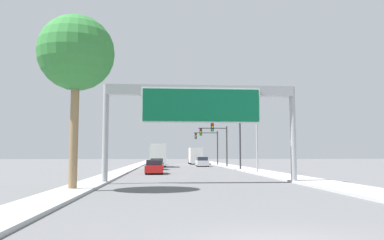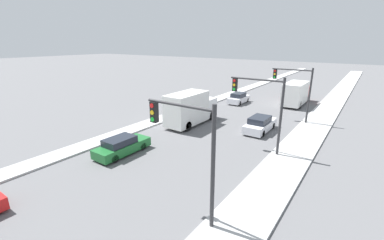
{
  "view_description": "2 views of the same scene",
  "coord_description": "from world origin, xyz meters",
  "px_view_note": "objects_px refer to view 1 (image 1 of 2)",
  "views": [
    {
      "loc": [
        -2.43,
        -7.45,
        1.96
      ],
      "look_at": [
        0.0,
        26.58,
        5.09
      ],
      "focal_mm": 35.0,
      "sensor_mm": 36.0,
      "label": 1
    },
    {
      "loc": [
        11.92,
        29.02,
        8.65
      ],
      "look_at": [
        0.89,
        44.71,
        2.75
      ],
      "focal_mm": 24.0,
      "sensor_mm": 36.0,
      "label": 2
    }
  ],
  "objects_px": {
    "traffic_light_mid_block": "(218,140)",
    "traffic_light_far_intersection": "(210,142)",
    "car_mid_left": "(202,162)",
    "car_near_center": "(159,161)",
    "traffic_light_near_intersection": "(230,137)",
    "truck_box_secondary": "(195,156)",
    "sign_gantry": "(201,104)",
    "car_near_right": "(154,167)",
    "palm_tree_foreground": "(76,54)",
    "truck_box_primary": "(158,155)",
    "street_lamp_right": "(254,124)",
    "car_far_center": "(157,164)"
  },
  "relations": [
    {
      "from": "car_far_center",
      "to": "street_lamp_right",
      "type": "xyz_separation_m",
      "value": [
        10.07,
        -11.34,
        4.36
      ]
    },
    {
      "from": "car_far_center",
      "to": "street_lamp_right",
      "type": "relative_size",
      "value": 0.54
    },
    {
      "from": "sign_gantry",
      "to": "traffic_light_near_intersection",
      "type": "relative_size",
      "value": 2.16
    },
    {
      "from": "car_near_center",
      "to": "palm_tree_foreground",
      "type": "relative_size",
      "value": 0.44
    },
    {
      "from": "traffic_light_near_intersection",
      "to": "traffic_light_mid_block",
      "type": "height_order",
      "value": "traffic_light_near_intersection"
    },
    {
      "from": "car_far_center",
      "to": "truck_box_secondary",
      "type": "xyz_separation_m",
      "value": [
        7.0,
        25.3,
        0.96
      ]
    },
    {
      "from": "car_mid_left",
      "to": "traffic_light_far_intersection",
      "type": "relative_size",
      "value": 0.79
    },
    {
      "from": "car_far_center",
      "to": "truck_box_secondary",
      "type": "distance_m",
      "value": 26.27
    },
    {
      "from": "traffic_light_near_intersection",
      "to": "traffic_light_far_intersection",
      "type": "height_order",
      "value": "traffic_light_near_intersection"
    },
    {
      "from": "traffic_light_near_intersection",
      "to": "traffic_light_far_intersection",
      "type": "relative_size",
      "value": 1.02
    },
    {
      "from": "traffic_light_near_intersection",
      "to": "street_lamp_right",
      "type": "distance_m",
      "value": 8.2
    },
    {
      "from": "street_lamp_right",
      "to": "truck_box_secondary",
      "type": "bearing_deg",
      "value": 94.8
    },
    {
      "from": "car_far_center",
      "to": "palm_tree_foreground",
      "type": "xyz_separation_m",
      "value": [
        -3.85,
        -28.16,
        6.77
      ]
    },
    {
      "from": "traffic_light_mid_block",
      "to": "street_lamp_right",
      "type": "distance_m",
      "value": 18.15
    },
    {
      "from": "truck_box_primary",
      "to": "traffic_light_mid_block",
      "type": "relative_size",
      "value": 1.15
    },
    {
      "from": "car_near_center",
      "to": "street_lamp_right",
      "type": "bearing_deg",
      "value": -72.95
    },
    {
      "from": "car_near_right",
      "to": "palm_tree_foreground",
      "type": "xyz_separation_m",
      "value": [
        -3.85,
        -17.5,
        6.78
      ]
    },
    {
      "from": "sign_gantry",
      "to": "truck_box_secondary",
      "type": "bearing_deg",
      "value": 85.89
    },
    {
      "from": "car_mid_left",
      "to": "traffic_light_near_intersection",
      "type": "height_order",
      "value": "traffic_light_near_intersection"
    },
    {
      "from": "street_lamp_right",
      "to": "car_near_center",
      "type": "bearing_deg",
      "value": 107.05
    },
    {
      "from": "sign_gantry",
      "to": "car_mid_left",
      "type": "height_order",
      "value": "sign_gantry"
    },
    {
      "from": "car_near_right",
      "to": "car_far_center",
      "type": "distance_m",
      "value": 10.66
    },
    {
      "from": "sign_gantry",
      "to": "traffic_light_far_intersection",
      "type": "bearing_deg",
      "value": 82.35
    },
    {
      "from": "car_far_center",
      "to": "car_near_right",
      "type": "bearing_deg",
      "value": -90.0
    },
    {
      "from": "sign_gantry",
      "to": "truck_box_primary",
      "type": "height_order",
      "value": "sign_gantry"
    },
    {
      "from": "traffic_light_mid_block",
      "to": "traffic_light_far_intersection",
      "type": "distance_m",
      "value": 10.0
    },
    {
      "from": "car_near_right",
      "to": "traffic_light_far_intersection",
      "type": "relative_size",
      "value": 0.77
    },
    {
      "from": "truck_box_secondary",
      "to": "traffic_light_near_intersection",
      "type": "distance_m",
      "value": 28.74
    },
    {
      "from": "sign_gantry",
      "to": "street_lamp_right",
      "type": "bearing_deg",
      "value": 61.35
    },
    {
      "from": "traffic_light_mid_block",
      "to": "palm_tree_foreground",
      "type": "distance_m",
      "value": 37.3
    },
    {
      "from": "traffic_light_near_intersection",
      "to": "traffic_light_mid_block",
      "type": "xyz_separation_m",
      "value": [
        -0.18,
        10.0,
        0.03
      ]
    },
    {
      "from": "sign_gantry",
      "to": "car_near_right",
      "type": "xyz_separation_m",
      "value": [
        -3.5,
        12.71,
        -4.75
      ]
    },
    {
      "from": "car_mid_left",
      "to": "car_near_center",
      "type": "distance_m",
      "value": 12.15
    },
    {
      "from": "car_mid_left",
      "to": "traffic_light_mid_block",
      "type": "relative_size",
      "value": 0.77
    },
    {
      "from": "car_near_center",
      "to": "traffic_light_near_intersection",
      "type": "height_order",
      "value": "traffic_light_near_intersection"
    },
    {
      "from": "car_mid_left",
      "to": "traffic_light_near_intersection",
      "type": "distance_m",
      "value": 15.35
    },
    {
      "from": "sign_gantry",
      "to": "car_near_right",
      "type": "height_order",
      "value": "sign_gantry"
    },
    {
      "from": "truck_box_primary",
      "to": "truck_box_secondary",
      "type": "distance_m",
      "value": 17.35
    },
    {
      "from": "car_mid_left",
      "to": "street_lamp_right",
      "type": "relative_size",
      "value": 0.55
    },
    {
      "from": "car_near_right",
      "to": "truck_box_secondary",
      "type": "xyz_separation_m",
      "value": [
        7.0,
        35.97,
        0.98
      ]
    },
    {
      "from": "sign_gantry",
      "to": "car_near_center",
      "type": "xyz_separation_m",
      "value": [
        -3.5,
        44.88,
        -4.7
      ]
    },
    {
      "from": "truck_box_primary",
      "to": "truck_box_secondary",
      "type": "bearing_deg",
      "value": 66.21
    },
    {
      "from": "car_near_right",
      "to": "traffic_light_mid_block",
      "type": "distance_m",
      "value": 19.85
    },
    {
      "from": "truck_box_secondary",
      "to": "car_near_center",
      "type": "bearing_deg",
      "value": -151.54
    },
    {
      "from": "truck_box_primary",
      "to": "street_lamp_right",
      "type": "bearing_deg",
      "value": -64.12
    },
    {
      "from": "sign_gantry",
      "to": "car_far_center",
      "type": "distance_m",
      "value": 24.1
    },
    {
      "from": "traffic_light_near_intersection",
      "to": "palm_tree_foreground",
      "type": "xyz_separation_m",
      "value": [
        -12.91,
        -24.91,
        3.33
      ]
    },
    {
      "from": "car_mid_left",
      "to": "palm_tree_foreground",
      "type": "height_order",
      "value": "palm_tree_foreground"
    },
    {
      "from": "sign_gantry",
      "to": "traffic_light_near_intersection",
      "type": "xyz_separation_m",
      "value": [
        5.56,
        20.12,
        -1.3
      ]
    },
    {
      "from": "truck_box_primary",
      "to": "traffic_light_near_intersection",
      "type": "bearing_deg",
      "value": -54.46
    }
  ]
}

